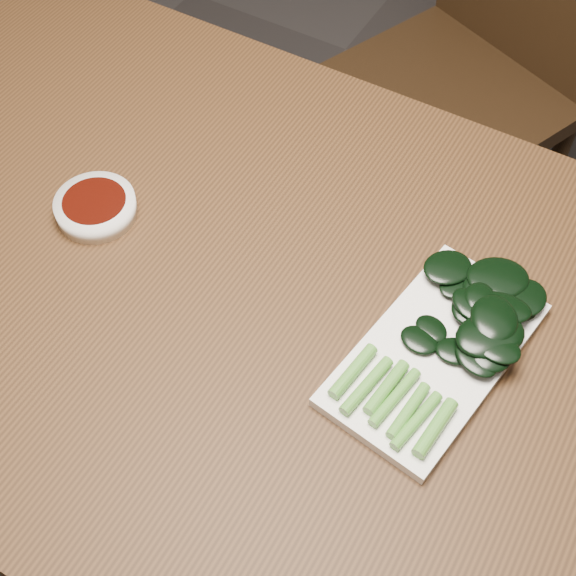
{
  "coord_description": "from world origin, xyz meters",
  "views": [
    {
      "loc": [
        0.29,
        -0.46,
        1.52
      ],
      "look_at": [
        0.01,
        0.02,
        0.76
      ],
      "focal_mm": 50.0,
      "sensor_mm": 36.0,
      "label": 1
    }
  ],
  "objects_px": {
    "table": "(273,331)",
    "chair_far": "(474,61)",
    "sauce_bowl": "(96,207)",
    "serving_plate": "(434,354)",
    "gai_lan": "(474,324)"
  },
  "relations": [
    {
      "from": "table",
      "to": "gai_lan",
      "type": "relative_size",
      "value": 4.79
    },
    {
      "from": "gai_lan",
      "to": "table",
      "type": "bearing_deg",
      "value": -163.06
    },
    {
      "from": "table",
      "to": "serving_plate",
      "type": "relative_size",
      "value": 4.88
    },
    {
      "from": "sauce_bowl",
      "to": "serving_plate",
      "type": "distance_m",
      "value": 0.46
    },
    {
      "from": "table",
      "to": "sauce_bowl",
      "type": "xyz_separation_m",
      "value": [
        -0.26,
        0.0,
        0.08
      ]
    },
    {
      "from": "chair_far",
      "to": "serving_plate",
      "type": "distance_m",
      "value": 0.91
    },
    {
      "from": "table",
      "to": "chair_far",
      "type": "bearing_deg",
      "value": 93.07
    },
    {
      "from": "sauce_bowl",
      "to": "gai_lan",
      "type": "height_order",
      "value": "gai_lan"
    },
    {
      "from": "serving_plate",
      "to": "gai_lan",
      "type": "relative_size",
      "value": 0.98
    },
    {
      "from": "table",
      "to": "sauce_bowl",
      "type": "relative_size",
      "value": 13.75
    },
    {
      "from": "chair_far",
      "to": "sauce_bowl",
      "type": "bearing_deg",
      "value": -81.38
    },
    {
      "from": "table",
      "to": "chair_far",
      "type": "height_order",
      "value": "chair_far"
    },
    {
      "from": "chair_far",
      "to": "gai_lan",
      "type": "distance_m",
      "value": 0.88
    },
    {
      "from": "table",
      "to": "sauce_bowl",
      "type": "bearing_deg",
      "value": 179.79
    },
    {
      "from": "serving_plate",
      "to": "gai_lan",
      "type": "bearing_deg",
      "value": 62.21
    }
  ]
}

